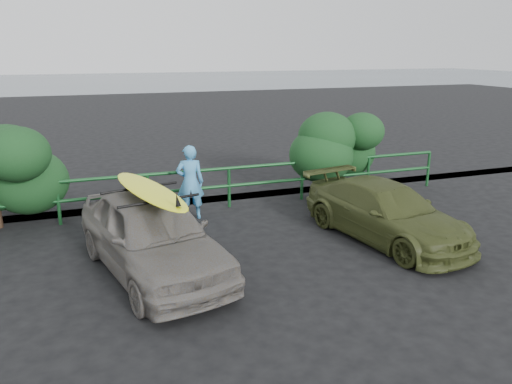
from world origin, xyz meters
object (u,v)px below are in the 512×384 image
olive_vehicle (386,212)px  surfboard (149,190)px  guardrail (190,191)px  sedan (152,234)px  man (190,182)px

olive_vehicle → surfboard: (-4.81, -0.04, 0.94)m
guardrail → sedan: bearing=-112.9°
olive_vehicle → man: 4.44m
olive_vehicle → surfboard: surfboard is taller
sedan → surfboard: surfboard is taller
guardrail → olive_vehicle: size_ratio=3.48×
sedan → olive_vehicle: 4.81m
guardrail → olive_vehicle: bearing=-42.8°
man → guardrail: bearing=-88.9°
sedan → olive_vehicle: size_ratio=1.04×
guardrail → surfboard: surfboard is taller
man → surfboard: bearing=75.8°
olive_vehicle → guardrail: bearing=126.4°
sedan → olive_vehicle: sedan is taller
olive_vehicle → surfboard: bearing=169.7°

